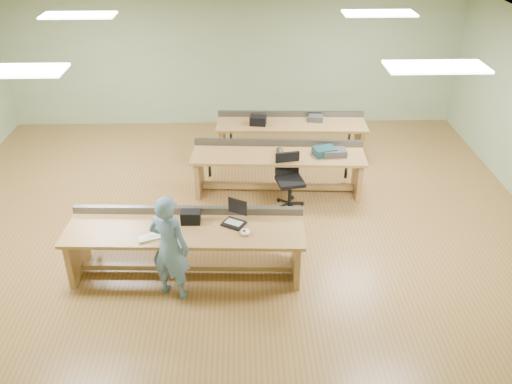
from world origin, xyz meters
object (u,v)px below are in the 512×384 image
workbench_front (186,238)px  camera_bag (191,217)px  laptop_base (234,223)px  task_chair (289,187)px  workbench_back (291,131)px  workbench_mid (278,163)px  person (170,247)px  parts_bin_grey (334,152)px  mug (280,151)px  drinks_can (280,152)px  parts_bin_teal (324,151)px

workbench_front → camera_bag: camera_bag is taller
laptop_base → task_chair: size_ratio=0.32×
workbench_back → workbench_mid: bearing=-101.9°
person → parts_bin_grey: bearing=-110.7°
workbench_back → task_chair: (-0.19, -1.87, -0.22)m
mug → drinks_can: bearing=-72.1°
laptop_base → parts_bin_teal: size_ratio=0.79×
workbench_front → task_chair: task_chair is taller
person → mug: 3.19m
camera_bag → parts_bin_teal: 3.01m
workbench_front → workbench_mid: 2.71m
laptop_base → parts_bin_grey: bearing=80.4°
workbench_front → parts_bin_grey: bearing=44.8°
person → workbench_mid: bearing=-96.8°
person → camera_bag: 0.65m
workbench_mid → camera_bag: 2.59m
laptop_base → parts_bin_teal: (1.56, 2.17, 0.05)m
workbench_mid → parts_bin_teal: 0.84m
mug → workbench_front: bearing=-122.9°
parts_bin_grey → drinks_can: 0.93m
parts_bin_teal → drinks_can: 0.76m
workbench_front → workbench_back: (1.79, 3.68, -0.01)m
workbench_front → workbench_back: 4.09m
parts_bin_grey → parts_bin_teal: bearing=169.3°
drinks_can → workbench_front: bearing=-123.6°
workbench_front → person: bearing=-105.1°
mug → workbench_mid: bearing=117.5°
workbench_mid → drinks_can: size_ratio=27.08×
workbench_back → mug: 1.48m
camera_bag → task_chair: (1.53, 1.69, -0.50)m
task_chair → parts_bin_teal: task_chair is taller
camera_bag → mug: camera_bag is taller
task_chair → parts_bin_grey: task_chair is taller
camera_bag → mug: size_ratio=2.09×
person → parts_bin_teal: bearing=-108.4°
workbench_front → laptop_base: (0.68, 0.05, 0.20)m
person → camera_bag: bearing=-87.9°
task_chair → parts_bin_teal: bearing=21.6°
workbench_front → mug: workbench_front is taller
workbench_mid → mug: bearing=-59.2°
workbench_front → camera_bag: 0.31m
workbench_back → task_chair: task_chair is taller
workbench_front → task_chair: 2.43m
laptop_base → mug: (0.79, 2.21, 0.03)m
laptop_base → workbench_front: bearing=-146.2°
drinks_can → mug: bearing=107.9°
mug → task_chair: bearing=-72.5°
camera_bag → parts_bin_grey: (2.33, 2.07, -0.04)m
camera_bag → parts_bin_grey: camera_bag is taller
workbench_front → workbench_mid: same height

